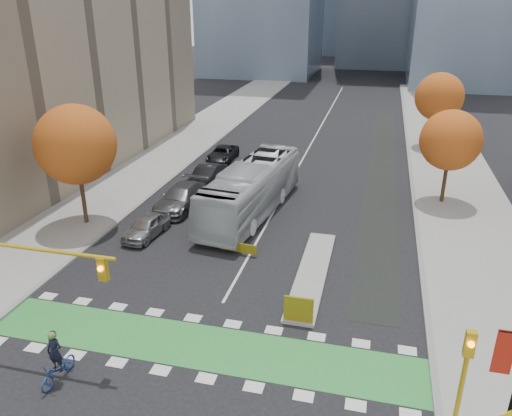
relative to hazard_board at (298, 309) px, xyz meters
The scene contains 21 objects.
ground 5.85m from the hazard_board, 133.60° to the right, with size 300.00×300.00×0.00m, color black.
sidewalk_west 23.59m from the hazard_board, 137.92° to the left, with size 7.00×120.00×0.15m, color gray.
sidewalk_east 18.45m from the hazard_board, 58.98° to the left, with size 7.00×120.00×0.15m, color gray.
curb_west 21.12m from the hazard_board, 131.54° to the left, with size 0.30×120.00×0.16m, color gray.
curb_east 16.92m from the hazard_board, 69.21° to the left, with size 0.30×120.00×0.16m, color gray.
bike_crossing 4.89m from the hazard_board, 145.98° to the right, with size 20.00×3.00×0.01m, color #2E8D38.
centre_line 36.03m from the hazard_board, 96.38° to the left, with size 0.15×70.00×0.01m, color silver.
bike_lane_paint 26.05m from the hazard_board, 82.27° to the left, with size 2.50×50.00×0.01m, color black.
median_island 4.85m from the hazard_board, 90.00° to the left, with size 1.60×10.00×0.16m, color gray.
hazard_board is the anchor object (origin of this frame).
building_west 35.18m from the hazard_board, 147.56° to the left, with size 16.00×44.00×25.00m, color gray.
tree_west 18.44m from the hazard_board, 154.01° to the left, with size 5.20×5.20×8.22m.
tree_east_near 19.93m from the hazard_board, 65.80° to the left, with size 4.40×4.40×7.08m.
tree_east_far 35.13m from the hazard_board, 75.88° to the left, with size 4.80×4.80×7.65m.
traffic_signal_east 8.26m from the hazard_board, 35.92° to the right, with size 0.35×0.43×4.10m.
cyclist 10.64m from the hazard_board, 144.91° to the right, with size 0.83×2.07×2.34m.
bus 13.64m from the hazard_board, 113.81° to the left, with size 3.11×13.28×3.70m, color silver.
parked_car_a 13.17m from the hazard_board, 147.69° to the left, with size 1.67×4.16×1.42m, color gray.
parked_car_b 20.01m from the hazard_board, 121.64° to the left, with size 1.77×5.08×1.67m, color black.
parked_car_c 16.14m from the hazard_board, 131.76° to the left, with size 2.39×5.89×1.71m, color #505055.
parked_car_d 26.64m from the hazard_board, 115.30° to the left, with size 2.25×4.87×1.35m, color black.
Camera 1 is at (6.86, -15.46, 14.21)m, focal length 35.00 mm.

